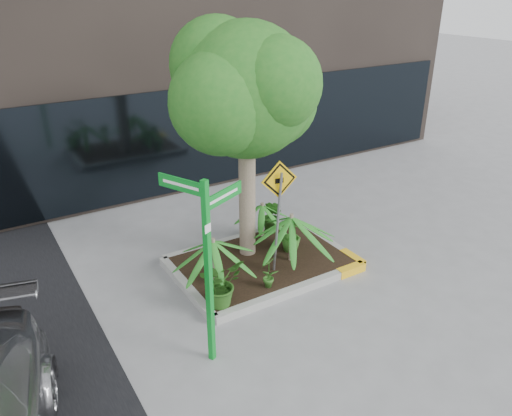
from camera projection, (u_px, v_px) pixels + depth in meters
ground at (262, 276)px, 9.38m from camera, size 80.00×80.00×0.00m
planter at (264, 262)px, 9.66m from camera, size 3.35×2.36×0.15m
tree at (246, 91)px, 8.60m from camera, size 3.05×2.70×4.57m
palm_front at (292, 217)px, 9.26m from camera, size 1.10×1.10×1.22m
palm_left at (213, 241)px, 8.60m from camera, size 0.99×0.99×1.10m
palm_back at (262, 205)px, 10.25m from camera, size 0.85×0.85×0.95m
shrub_a at (220, 283)px, 8.18m from camera, size 0.91×0.91×0.81m
shrub_b at (291, 235)px, 9.84m from camera, size 0.50×0.50×0.68m
shrub_c at (269, 271)px, 8.68m from camera, size 0.42×0.42×0.61m
shrub_d at (272, 216)px, 10.51m from camera, size 0.53×0.53×0.78m
street_sign_post at (207, 252)px, 6.70m from camera, size 1.05×0.78×2.82m
cattle_sign at (278, 200)px, 8.58m from camera, size 0.67×0.28×2.19m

